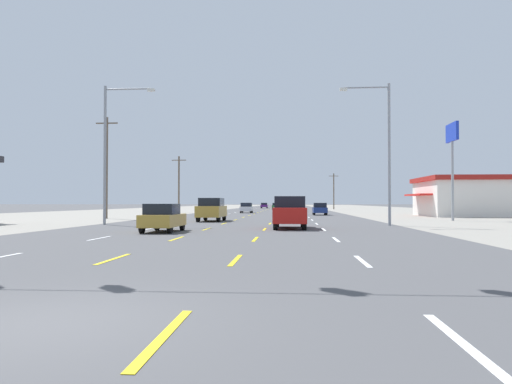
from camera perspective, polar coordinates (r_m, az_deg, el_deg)
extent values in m
plane|color=#4C4C4F|center=(72.27, 1.55, -2.52)|extent=(572.00, 572.00, 0.00)
cube|color=gray|center=(77.45, -17.09, -2.38)|extent=(28.00, 440.00, 0.01)
cube|color=gray|center=(75.32, 20.73, -2.39)|extent=(28.00, 440.00, 0.01)
cube|color=white|center=(22.43, -18.30, -5.31)|extent=(0.14, 2.60, 0.01)
cube|color=white|center=(29.49, -12.71, -4.35)|extent=(0.14, 2.60, 0.01)
cube|color=white|center=(36.72, -9.31, -3.74)|extent=(0.14, 2.60, 0.01)
cube|color=white|center=(44.04, -7.03, -3.33)|extent=(0.14, 2.60, 0.01)
cube|color=white|center=(51.42, -5.41, -3.03)|extent=(0.14, 2.60, 0.01)
cube|color=white|center=(58.82, -4.20, -2.81)|extent=(0.14, 2.60, 0.01)
cube|color=white|center=(66.25, -3.26, -2.63)|extent=(0.14, 2.60, 0.01)
cube|color=white|center=(73.69, -2.50, -2.49)|extent=(0.14, 2.60, 0.01)
cube|color=white|center=(81.14, -1.89, -2.38)|extent=(0.14, 2.60, 0.01)
cube|color=white|center=(88.60, -1.38, -2.28)|extent=(0.14, 2.60, 0.01)
cube|color=white|center=(96.07, -0.95, -2.20)|extent=(0.14, 2.60, 0.01)
cube|color=white|center=(103.54, -0.58, -2.13)|extent=(0.14, 2.60, 0.01)
cube|color=white|center=(111.02, -0.26, -2.07)|extent=(0.14, 2.60, 0.01)
cube|color=white|center=(118.50, 0.02, -2.02)|extent=(0.14, 2.60, 0.01)
cube|color=white|center=(125.98, 0.26, -1.97)|extent=(0.14, 2.60, 0.01)
cube|color=white|center=(133.46, 0.48, -1.93)|extent=(0.14, 2.60, 0.01)
cube|color=white|center=(140.95, 0.68, -1.89)|extent=(0.14, 2.60, 0.01)
cube|color=white|center=(148.43, 0.85, -1.86)|extent=(0.14, 2.60, 0.01)
cube|color=white|center=(155.92, 1.01, -1.83)|extent=(0.14, 2.60, 0.01)
cube|color=white|center=(163.41, 1.15, -1.80)|extent=(0.14, 2.60, 0.01)
cube|color=white|center=(170.90, 1.29, -1.78)|extent=(0.14, 2.60, 0.01)
cube|color=white|center=(178.39, 1.41, -1.75)|extent=(0.14, 2.60, 0.01)
cube|color=white|center=(185.88, 1.52, -1.73)|extent=(0.14, 2.60, 0.01)
cube|color=white|center=(193.37, 1.62, -1.71)|extent=(0.14, 2.60, 0.01)
cube|color=white|center=(200.87, 1.71, -1.70)|extent=(0.14, 2.60, 0.01)
cube|color=white|center=(208.36, 1.80, -1.68)|extent=(0.14, 2.60, 0.01)
cube|color=white|center=(215.85, 1.88, -1.66)|extent=(0.14, 2.60, 0.01)
cube|color=white|center=(223.35, 1.96, -1.65)|extent=(0.14, 2.60, 0.01)
cube|color=yellow|center=(14.20, -16.78, -7.73)|extent=(0.14, 2.60, 0.01)
cube|color=yellow|center=(21.34, -9.54, -5.57)|extent=(0.14, 2.60, 0.01)
cube|color=yellow|center=(28.67, -5.98, -4.46)|extent=(0.14, 2.60, 0.01)
cube|color=yellow|center=(36.07, -3.88, -3.80)|extent=(0.14, 2.60, 0.01)
cube|color=yellow|center=(43.50, -2.50, -3.37)|extent=(0.14, 2.60, 0.01)
cube|color=yellow|center=(50.95, -1.52, -3.05)|extent=(0.14, 2.60, 0.01)
cube|color=yellow|center=(58.42, -0.79, -2.82)|extent=(0.14, 2.60, 0.01)
cube|color=yellow|center=(65.89, -0.23, -2.64)|extent=(0.14, 2.60, 0.01)
cube|color=yellow|center=(73.37, 0.21, -2.50)|extent=(0.14, 2.60, 0.01)
cube|color=yellow|center=(80.85, 0.58, -2.38)|extent=(0.14, 2.60, 0.01)
cube|color=yellow|center=(88.34, 0.88, -2.28)|extent=(0.14, 2.60, 0.01)
cube|color=yellow|center=(95.82, 1.14, -2.20)|extent=(0.14, 2.60, 0.01)
cube|color=yellow|center=(103.31, 1.36, -2.13)|extent=(0.14, 2.60, 0.01)
cube|color=yellow|center=(110.80, 1.55, -2.07)|extent=(0.14, 2.60, 0.01)
cube|color=yellow|center=(118.30, 1.71, -2.02)|extent=(0.14, 2.60, 0.01)
cube|color=yellow|center=(125.79, 1.86, -1.97)|extent=(0.14, 2.60, 0.01)
cube|color=yellow|center=(133.28, 1.98, -1.93)|extent=(0.14, 2.60, 0.01)
cube|color=yellow|center=(140.78, 2.10, -1.89)|extent=(0.14, 2.60, 0.01)
cube|color=yellow|center=(148.27, 2.20, -1.86)|extent=(0.14, 2.60, 0.01)
cube|color=yellow|center=(155.77, 2.30, -1.83)|extent=(0.14, 2.60, 0.01)
cube|color=yellow|center=(163.26, 2.38, -1.80)|extent=(0.14, 2.60, 0.01)
cube|color=yellow|center=(170.76, 2.46, -1.78)|extent=(0.14, 2.60, 0.01)
cube|color=yellow|center=(178.26, 2.53, -1.75)|extent=(0.14, 2.60, 0.01)
cube|color=yellow|center=(185.75, 2.60, -1.73)|extent=(0.14, 2.60, 0.01)
cube|color=yellow|center=(193.25, 2.66, -1.71)|extent=(0.14, 2.60, 0.01)
cube|color=yellow|center=(200.75, 2.71, -1.70)|extent=(0.14, 2.60, 0.01)
cube|color=yellow|center=(208.25, 2.76, -1.68)|extent=(0.14, 2.60, 0.01)
cube|color=yellow|center=(215.74, 2.81, -1.66)|extent=(0.14, 2.60, 0.01)
cube|color=yellow|center=(223.24, 2.86, -1.65)|extent=(0.14, 2.60, 0.01)
cube|color=yellow|center=(6.10, -10.99, -16.60)|extent=(0.14, 2.60, 0.01)
cube|color=yellow|center=(13.37, -2.48, -8.19)|extent=(0.14, 2.60, 0.01)
cube|color=yellow|center=(20.80, -0.08, -5.70)|extent=(0.14, 2.60, 0.01)
cube|color=yellow|center=(28.27, 1.04, -4.52)|extent=(0.14, 2.60, 0.01)
cube|color=yellow|center=(35.75, 1.69, -3.83)|extent=(0.14, 2.60, 0.01)
cube|color=yellow|center=(43.24, 2.12, -3.38)|extent=(0.14, 2.60, 0.01)
cube|color=yellow|center=(50.73, 2.42, -3.06)|extent=(0.14, 2.60, 0.01)
cube|color=yellow|center=(58.22, 2.64, -2.83)|extent=(0.14, 2.60, 0.01)
cube|color=yellow|center=(65.72, 2.81, -2.64)|extent=(0.14, 2.60, 0.01)
cube|color=yellow|center=(73.21, 2.95, -2.50)|extent=(0.14, 2.60, 0.01)
cube|color=yellow|center=(80.71, 3.06, -2.38)|extent=(0.14, 2.60, 0.01)
cube|color=yellow|center=(88.21, 3.15, -2.28)|extent=(0.14, 2.60, 0.01)
cube|color=yellow|center=(95.70, 3.23, -2.20)|extent=(0.14, 2.60, 0.01)
cube|color=yellow|center=(103.20, 3.30, -2.13)|extent=(0.14, 2.60, 0.01)
cube|color=yellow|center=(110.70, 3.36, -2.07)|extent=(0.14, 2.60, 0.01)
cube|color=yellow|center=(118.20, 3.41, -2.02)|extent=(0.14, 2.60, 0.01)
cube|color=yellow|center=(125.70, 3.45, -1.97)|extent=(0.14, 2.60, 0.01)
cube|color=yellow|center=(133.20, 3.49, -1.93)|extent=(0.14, 2.60, 0.01)
cube|color=yellow|center=(140.70, 3.52, -1.89)|extent=(0.14, 2.60, 0.01)
cube|color=yellow|center=(148.20, 3.56, -1.86)|extent=(0.14, 2.60, 0.01)
cube|color=yellow|center=(155.69, 3.58, -1.83)|extent=(0.14, 2.60, 0.01)
cube|color=yellow|center=(163.19, 3.61, -1.80)|extent=(0.14, 2.60, 0.01)
cube|color=yellow|center=(170.69, 3.63, -1.78)|extent=(0.14, 2.60, 0.01)
cube|color=yellow|center=(178.19, 3.66, -1.75)|extent=(0.14, 2.60, 0.01)
cube|color=yellow|center=(185.69, 3.68, -1.73)|extent=(0.14, 2.60, 0.01)
cube|color=yellow|center=(193.19, 3.69, -1.71)|extent=(0.14, 2.60, 0.01)
cube|color=yellow|center=(200.69, 3.71, -1.69)|extent=(0.14, 2.60, 0.01)
cube|color=yellow|center=(208.19, 3.73, -1.68)|extent=(0.14, 2.60, 0.01)
cube|color=yellow|center=(215.69, 3.74, -1.66)|extent=(0.14, 2.60, 0.01)
cube|color=yellow|center=(223.19, 3.75, -1.65)|extent=(0.14, 2.60, 0.01)
cube|color=white|center=(6.22, 23.43, -16.20)|extent=(0.14, 2.60, 0.01)
cube|color=white|center=(13.42, 12.69, -8.13)|extent=(0.14, 2.60, 0.01)
cube|color=white|center=(20.84, 9.61, -5.67)|extent=(0.14, 2.60, 0.01)
cube|color=white|center=(28.29, 8.16, -4.50)|extent=(0.14, 2.60, 0.01)
cube|color=white|center=(35.77, 7.32, -3.82)|extent=(0.14, 2.60, 0.01)
cube|color=white|center=(43.25, 6.77, -3.37)|extent=(0.14, 2.60, 0.01)
cube|color=white|center=(50.74, 6.38, -3.06)|extent=(0.14, 2.60, 0.01)
cube|color=white|center=(58.23, 6.09, -2.82)|extent=(0.14, 2.60, 0.01)
cube|color=white|center=(65.73, 5.87, -2.64)|extent=(0.14, 2.60, 0.01)
cube|color=white|center=(73.22, 5.69, -2.50)|extent=(0.14, 2.60, 0.01)
cube|color=white|center=(80.72, 5.55, -2.38)|extent=(0.14, 2.60, 0.01)
cube|color=white|center=(88.22, 5.43, -2.28)|extent=(0.14, 2.60, 0.01)
cube|color=white|center=(95.71, 5.33, -2.20)|extent=(0.14, 2.60, 0.01)
cube|color=white|center=(103.21, 5.24, -2.13)|extent=(0.14, 2.60, 0.01)
cube|color=white|center=(110.71, 5.17, -2.07)|extent=(0.14, 2.60, 0.01)
cube|color=white|center=(118.21, 5.10, -2.01)|extent=(0.14, 2.60, 0.01)
cube|color=white|center=(125.70, 5.05, -1.97)|extent=(0.14, 2.60, 0.01)
cube|color=white|center=(133.20, 5.00, -1.93)|extent=(0.14, 2.60, 0.01)
cube|color=white|center=(140.70, 4.95, -1.89)|extent=(0.14, 2.60, 0.01)
cube|color=white|center=(148.20, 4.91, -1.86)|extent=(0.14, 2.60, 0.01)
cube|color=white|center=(155.70, 4.87, -1.83)|extent=(0.14, 2.60, 0.01)
cube|color=white|center=(163.20, 4.84, -1.80)|extent=(0.14, 2.60, 0.01)
cube|color=white|center=(170.70, 4.81, -1.77)|extent=(0.14, 2.60, 0.01)
cube|color=white|center=(178.20, 4.78, -1.75)|extent=(0.14, 2.60, 0.01)
cube|color=white|center=(185.70, 4.76, -1.73)|extent=(0.14, 2.60, 0.01)
cube|color=white|center=(193.20, 4.73, -1.71)|extent=(0.14, 2.60, 0.01)
cube|color=white|center=(200.69, 4.71, -1.69)|extent=(0.14, 2.60, 0.01)
cube|color=white|center=(208.19, 4.69, -1.68)|extent=(0.14, 2.60, 0.01)
cube|color=white|center=(215.69, 4.67, -1.66)|extent=(0.14, 2.60, 0.01)
cube|color=white|center=(223.19, 4.65, -1.65)|extent=(0.14, 2.60, 0.01)
cube|color=#B28C33|center=(26.47, -11.11, -3.36)|extent=(1.72, 3.90, 0.66)
cube|color=black|center=(26.21, -11.25, -2.03)|extent=(1.58, 1.90, 0.58)
cylinder|color=black|center=(28.03, -11.82, -3.92)|extent=(0.20, 0.60, 0.60)
cylinder|color=black|center=(27.66, -8.87, -3.96)|extent=(0.20, 0.60, 0.60)
cylinder|color=black|center=(25.35, -13.57, -4.19)|extent=(0.20, 0.60, 0.60)
cylinder|color=black|center=(24.94, -10.32, -4.26)|extent=(0.20, 0.60, 0.60)
cube|color=red|center=(29.42, 4.10, -2.76)|extent=(1.98, 4.90, 0.92)
cube|color=black|center=(29.36, 4.09, -1.20)|extent=(1.82, 2.70, 0.68)
cylinder|color=black|center=(31.15, 2.55, -3.52)|extent=(0.26, 0.76, 0.76)
cylinder|color=black|center=(31.14, 5.65, -3.52)|extent=(0.26, 0.76, 0.76)
cylinder|color=black|center=(27.75, 2.36, -3.80)|extent=(0.26, 0.76, 0.76)
cylinder|color=black|center=(27.75, 5.83, -3.80)|extent=(0.26, 0.76, 0.76)
cube|color=#B28C33|center=(40.69, -5.36, -2.33)|extent=(1.98, 4.90, 0.92)
cube|color=black|center=(40.63, -5.37, -1.21)|extent=(1.82, 2.70, 0.68)
cylinder|color=black|center=(42.52, -6.10, -2.91)|extent=(0.26, 0.76, 0.76)
cylinder|color=black|center=(42.25, -3.85, -2.92)|extent=(0.26, 0.76, 0.76)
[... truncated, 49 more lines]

